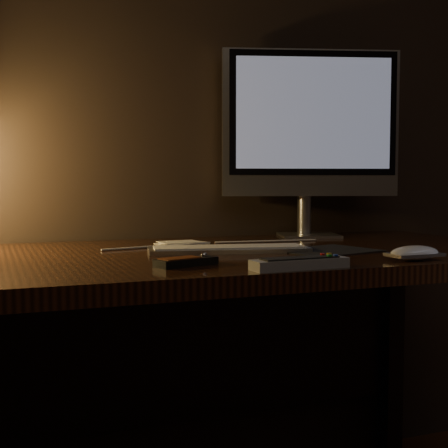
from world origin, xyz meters
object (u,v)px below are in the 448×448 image
object	(u,v)px
mouse	(415,255)
media_remote	(186,261)
keyboard	(229,249)
desk	(205,299)
monitor	(311,127)
tv_remote	(300,263)

from	to	relation	value
mouse	media_remote	size ratio (longest dim) A/B	0.85
keyboard	desk	bearing A→B (deg)	118.38
desk	mouse	bearing A→B (deg)	-48.09
monitor	tv_remote	distance (m)	0.77
mouse	tv_remote	world-z (taller)	tv_remote
monitor	media_remote	world-z (taller)	monitor
keyboard	media_remote	bearing A→B (deg)	-119.48
monitor	keyboard	bearing A→B (deg)	-125.94
desk	media_remote	world-z (taller)	media_remote
monitor	keyboard	world-z (taller)	monitor
media_remote	tv_remote	world-z (taller)	tv_remote
monitor	mouse	size ratio (longest dim) A/B	4.77
desk	mouse	size ratio (longest dim) A/B	13.64
monitor	media_remote	bearing A→B (deg)	-121.82
media_remote	tv_remote	distance (m)	0.23
media_remote	monitor	bearing A→B (deg)	23.14
desk	monitor	size ratio (longest dim) A/B	2.86
keyboard	mouse	bearing A→B (deg)	-31.55
desk	monitor	distance (m)	0.64
desk	media_remote	distance (m)	0.35
desk	tv_remote	size ratio (longest dim) A/B	7.98
monitor	mouse	distance (m)	0.67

